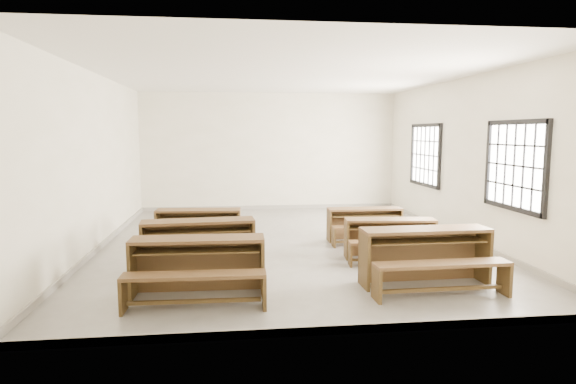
{
  "coord_description": "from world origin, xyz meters",
  "views": [
    {
      "loc": [
        -1.07,
        -9.02,
        2.13
      ],
      "look_at": [
        0.0,
        0.0,
        1.0
      ],
      "focal_mm": 30.0,
      "sensor_mm": 36.0,
      "label": 1
    }
  ],
  "objects": [
    {
      "name": "desk_set_3",
      "position": [
        1.61,
        -2.78,
        0.47
      ],
      "size": [
        1.81,
        0.96,
        0.81
      ],
      "rotation": [
        0.0,
        0.0,
        0.02
      ],
      "color": "brown",
      "rests_on": "ground"
    },
    {
      "name": "desk_set_2",
      "position": [
        -1.69,
        -0.08,
        0.41
      ],
      "size": [
        1.61,
        0.91,
        0.7
      ],
      "rotation": [
        0.0,
        0.0,
        -0.06
      ],
      "color": "brown",
      "rests_on": "ground"
    },
    {
      "name": "desk_set_1",
      "position": [
        -1.59,
        -1.63,
        0.45
      ],
      "size": [
        1.8,
        1.03,
        0.78
      ],
      "rotation": [
        0.0,
        0.0,
        0.08
      ],
      "color": "brown",
      "rests_on": "ground"
    },
    {
      "name": "desk_set_5",
      "position": [
        1.53,
        0.02,
        0.38
      ],
      "size": [
        1.46,
        0.76,
        0.65
      ],
      "rotation": [
        0.0,
        0.0,
        -0.01
      ],
      "color": "brown",
      "rests_on": "ground"
    },
    {
      "name": "desk_set_4",
      "position": [
        1.58,
        -1.33,
        0.4
      ],
      "size": [
        1.58,
        0.93,
        0.68
      ],
      "rotation": [
        0.0,
        0.0,
        -0.1
      ],
      "color": "brown",
      "rests_on": "ground"
    },
    {
      "name": "desk_set_0",
      "position": [
        -1.52,
        -2.87,
        0.45
      ],
      "size": [
        1.74,
        0.93,
        0.77
      ],
      "rotation": [
        0.0,
        0.0,
        -0.02
      ],
      "color": "brown",
      "rests_on": "ground"
    },
    {
      "name": "room",
      "position": [
        0.09,
        0.0,
        2.14
      ],
      "size": [
        8.5,
        8.5,
        3.2
      ],
      "color": "gray",
      "rests_on": "ground"
    }
  ]
}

